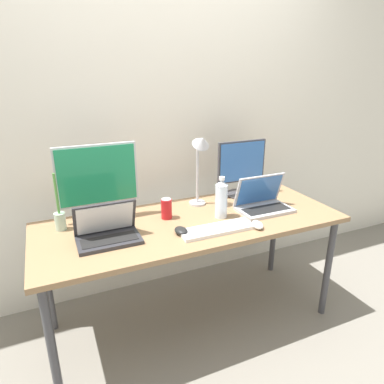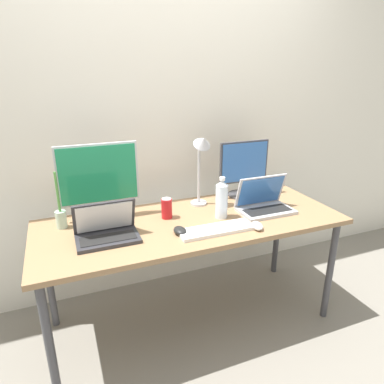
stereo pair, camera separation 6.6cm
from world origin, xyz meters
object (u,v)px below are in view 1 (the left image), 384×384
object	(u,v)px
mouse_by_keyboard	(181,231)
bamboo_vase	(60,219)
soda_can_near_keyboard	(166,209)
water_bottle	(221,199)
monitor_left	(98,180)
monitor_center	(241,167)
mouse_by_laptop	(257,225)
desk_lamp	(200,156)
work_desk	(192,229)
laptop_silver	(108,232)
keyboard_main	(217,229)
laptop_secondary	(262,202)

from	to	relation	value
mouse_by_keyboard	bamboo_vase	size ratio (longest dim) A/B	0.30
soda_can_near_keyboard	bamboo_vase	bearing A→B (deg)	171.25
bamboo_vase	water_bottle	bearing A→B (deg)	-12.94
monitor_left	monitor_center	xyz separation A→B (m)	(0.99, 0.02, -0.04)
mouse_by_laptop	desk_lamp	distance (m)	0.56
work_desk	laptop_silver	distance (m)	0.53
soda_can_near_keyboard	keyboard_main	bearing A→B (deg)	-54.31
laptop_secondary	soda_can_near_keyboard	distance (m)	0.62
bamboo_vase	mouse_by_laptop	bearing A→B (deg)	-22.51
work_desk	keyboard_main	bearing A→B (deg)	-69.84
laptop_secondary	desk_lamp	world-z (taller)	desk_lamp
monitor_center	water_bottle	xyz separation A→B (m)	(-0.31, -0.29, -0.09)
monitor_left	desk_lamp	xyz separation A→B (m)	(0.63, -0.06, 0.09)
laptop_silver	laptop_secondary	size ratio (longest dim) A/B	0.96
desk_lamp	mouse_by_keyboard	bearing A→B (deg)	-129.31
monitor_left	work_desk	bearing A→B (deg)	-25.83
laptop_silver	mouse_by_laptop	xyz separation A→B (m)	(0.81, -0.19, -0.03)
monitor_center	mouse_by_laptop	size ratio (longest dim) A/B	3.88
keyboard_main	mouse_by_keyboard	world-z (taller)	mouse_by_keyboard
laptop_silver	mouse_by_keyboard	xyz separation A→B (m)	(0.38, -0.09, -0.03)
monitor_left	bamboo_vase	distance (m)	0.30
bamboo_vase	keyboard_main	bearing A→B (deg)	-24.88
work_desk	water_bottle	xyz separation A→B (m)	(0.18, -0.03, 0.18)
bamboo_vase	desk_lamp	world-z (taller)	desk_lamp
work_desk	mouse_by_keyboard	xyz separation A→B (m)	(-0.13, -0.15, 0.08)
monitor_center	keyboard_main	world-z (taller)	monitor_center
monitor_center	bamboo_vase	distance (m)	1.24
keyboard_main	desk_lamp	size ratio (longest dim) A/B	0.87
laptop_silver	bamboo_vase	world-z (taller)	bamboo_vase
water_bottle	desk_lamp	xyz separation A→B (m)	(-0.04, 0.21, 0.22)
mouse_by_keyboard	work_desk	bearing A→B (deg)	46.21
laptop_silver	work_desk	bearing A→B (deg)	5.97
monitor_center	desk_lamp	distance (m)	0.39
water_bottle	monitor_left	bearing A→B (deg)	158.28
monitor_left	desk_lamp	bearing A→B (deg)	-5.35
monitor_center	work_desk	bearing A→B (deg)	-152.54
desk_lamp	mouse_by_laptop	bearing A→B (deg)	-69.13
work_desk	monitor_center	bearing A→B (deg)	27.46
mouse_by_laptop	bamboo_vase	bearing A→B (deg)	171.56
laptop_silver	mouse_by_laptop	size ratio (longest dim) A/B	3.21
monitor_left	laptop_silver	xyz separation A→B (m)	(-0.02, -0.29, -0.20)
monitor_center	laptop_secondary	xyz separation A→B (m)	(-0.01, -0.29, -0.15)
bamboo_vase	work_desk	bearing A→B (deg)	-13.84
soda_can_near_keyboard	work_desk	bearing A→B (deg)	-33.94
laptop_secondary	keyboard_main	size ratio (longest dim) A/B	0.79
water_bottle	desk_lamp	bearing A→B (deg)	101.59
water_bottle	soda_can_near_keyboard	bearing A→B (deg)	159.37
monitor_left	mouse_by_laptop	world-z (taller)	monitor_left
monitor_left	desk_lamp	size ratio (longest dim) A/B	0.95
work_desk	bamboo_vase	world-z (taller)	bamboo_vase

